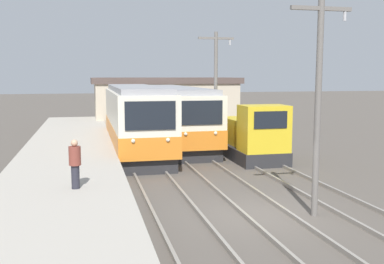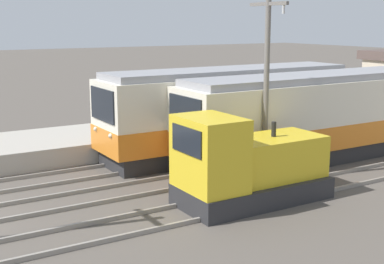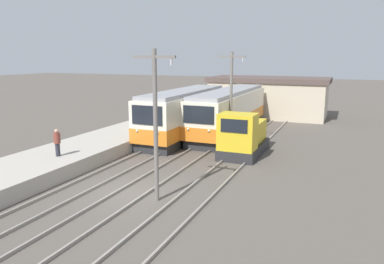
# 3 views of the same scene
# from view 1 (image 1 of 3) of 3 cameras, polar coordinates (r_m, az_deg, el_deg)

# --- Properties ---
(ground_plane) EXTENTS (200.00, 200.00, 0.00)m
(ground_plane) POSITION_cam_1_polar(r_m,az_deg,el_deg) (14.87, 8.44, -10.35)
(ground_plane) COLOR #564F47
(platform_left) EXTENTS (4.50, 54.00, 0.86)m
(platform_left) POSITION_cam_1_polar(r_m,az_deg,el_deg) (13.80, -16.85, -10.13)
(platform_left) COLOR #ADA599
(platform_left) RESTS_ON ground
(track_left) EXTENTS (1.54, 60.00, 0.14)m
(track_left) POSITION_cam_1_polar(r_m,az_deg,el_deg) (14.14, -1.59, -10.91)
(track_left) COLOR gray
(track_left) RESTS_ON ground
(track_center) EXTENTS (1.54, 60.00, 0.14)m
(track_center) POSITION_cam_1_polar(r_m,az_deg,el_deg) (14.93, 9.17, -10.02)
(track_center) COLOR gray
(track_center) RESTS_ON ground
(track_right) EXTENTS (1.54, 60.00, 0.14)m
(track_right) POSITION_cam_1_polar(r_m,az_deg,el_deg) (16.27, 19.11, -8.87)
(track_right) COLOR gray
(track_right) RESTS_ON ground
(commuter_train_left) EXTENTS (2.84, 12.23, 3.86)m
(commuter_train_left) POSITION_cam_1_polar(r_m,az_deg,el_deg) (25.78, -7.15, 1.20)
(commuter_train_left) COLOR #28282B
(commuter_train_left) RESTS_ON ground
(commuter_train_center) EXTENTS (2.84, 14.22, 3.72)m
(commuter_train_center) POSITION_cam_1_polar(r_m,az_deg,el_deg) (29.21, -2.32, 1.84)
(commuter_train_center) COLOR #28282B
(commuter_train_center) RESTS_ON ground
(shunting_locomotive) EXTENTS (2.40, 5.14, 3.00)m
(shunting_locomotive) POSITION_cam_1_polar(r_m,az_deg,el_deg) (23.88, 7.76, -0.69)
(shunting_locomotive) COLOR #28282B
(shunting_locomotive) RESTS_ON ground
(catenary_mast_near) EXTENTS (2.00, 0.20, 6.83)m
(catenary_mast_near) POSITION_cam_1_polar(r_m,az_deg,el_deg) (14.49, 15.75, 4.03)
(catenary_mast_near) COLOR slate
(catenary_mast_near) RESTS_ON ground
(catenary_mast_mid) EXTENTS (2.00, 0.20, 6.83)m
(catenary_mast_mid) POSITION_cam_1_polar(r_m,az_deg,el_deg) (25.04, 3.04, 5.53)
(catenary_mast_mid) COLOR slate
(catenary_mast_mid) RESTS_ON ground
(person_on_platform) EXTENTS (0.38, 0.38, 1.59)m
(person_on_platform) POSITION_cam_1_polar(r_m,az_deg,el_deg) (14.82, -14.64, -3.73)
(person_on_platform) COLOR #282833
(person_on_platform) RESTS_ON platform_left
(station_building) EXTENTS (12.60, 6.30, 4.25)m
(station_building) POSITION_cam_1_polar(r_m,az_deg,el_deg) (39.80, -3.51, 3.88)
(station_building) COLOR beige
(station_building) RESTS_ON ground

